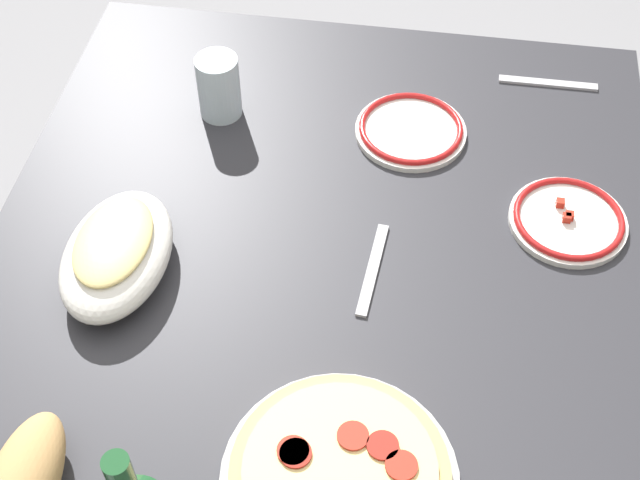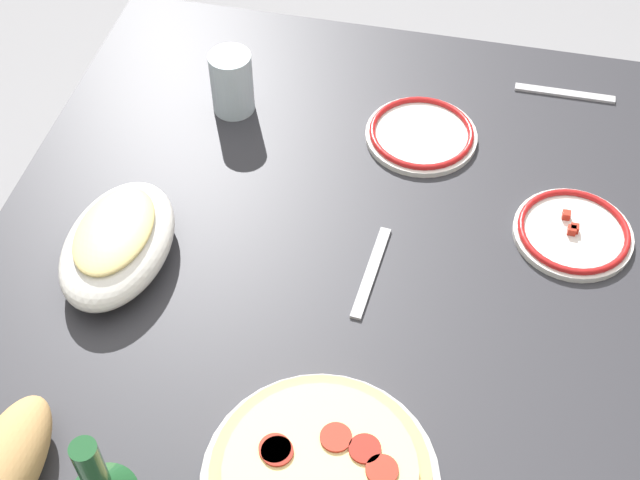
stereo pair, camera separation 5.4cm
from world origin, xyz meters
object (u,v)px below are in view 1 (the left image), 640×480
at_px(dining_table, 320,305).
at_px(baked_pasta_dish, 116,252).
at_px(pepperoni_pizza, 340,474).
at_px(water_glass, 219,87).
at_px(side_plate_far, 568,220).
at_px(side_plate_near, 411,130).

distance_m(dining_table, baked_pasta_dish, 0.34).
xyz_separation_m(pepperoni_pizza, water_glass, (0.63, 0.29, 0.04)).
bearing_deg(side_plate_far, side_plate_near, 57.26).
relative_size(dining_table, baked_pasta_dish, 4.64).
bearing_deg(water_glass, baked_pasta_dish, 169.23).
bearing_deg(baked_pasta_dish, pepperoni_pizza, -127.30).
bearing_deg(side_plate_near, baked_pasta_dish, 131.97).
distance_m(baked_pasta_dish, side_plate_far, 0.67).
xyz_separation_m(pepperoni_pizza, side_plate_near, (0.62, -0.03, -0.01)).
distance_m(dining_table, side_plate_far, 0.40).
distance_m(baked_pasta_dish, side_plate_near, 0.52).
distance_m(pepperoni_pizza, side_plate_near, 0.62).
height_order(dining_table, baked_pasta_dish, baked_pasta_dish).
height_order(pepperoni_pizza, side_plate_near, pepperoni_pizza).
height_order(baked_pasta_dish, water_glass, water_glass).
height_order(dining_table, side_plate_near, side_plate_near).
xyz_separation_m(baked_pasta_dish, side_plate_near, (0.35, -0.39, -0.03)).
bearing_deg(pepperoni_pizza, side_plate_near, -2.92).
distance_m(dining_table, water_glass, 0.40).
bearing_deg(baked_pasta_dish, side_plate_near, -48.03).
xyz_separation_m(dining_table, side_plate_far, (0.11, -0.36, 0.14)).
distance_m(pepperoni_pizza, side_plate_far, 0.54).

